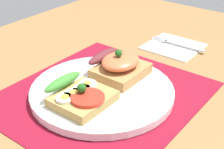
# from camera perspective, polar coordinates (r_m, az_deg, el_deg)

# --- Properties ---
(ground_plane) EXTENTS (1.20, 0.90, 0.03)m
(ground_plane) POSITION_cam_1_polar(r_m,az_deg,el_deg) (0.63, -1.67, -4.88)
(ground_plane) COLOR olive
(placemat) EXTENTS (0.36, 0.33, 0.00)m
(placemat) POSITION_cam_1_polar(r_m,az_deg,el_deg) (0.62, -1.69, -3.54)
(placemat) COLOR maroon
(placemat) RESTS_ON ground_plane
(plate) EXTENTS (0.27, 0.27, 0.01)m
(plate) POSITION_cam_1_polar(r_m,az_deg,el_deg) (0.62, -1.70, -2.87)
(plate) COLOR white
(plate) RESTS_ON placemat
(sandwich_egg_tomato) EXTENTS (0.10, 0.10, 0.04)m
(sandwich_egg_tomato) POSITION_cam_1_polar(r_m,az_deg,el_deg) (0.57, -5.59, -3.54)
(sandwich_egg_tomato) COLOR #AD8C4C
(sandwich_egg_tomato) RESTS_ON plate
(sandwich_salmon) EXTENTS (0.10, 0.10, 0.06)m
(sandwich_salmon) POSITION_cam_1_polar(r_m,az_deg,el_deg) (0.64, 1.21, 1.54)
(sandwich_salmon) COLOR #B37E48
(sandwich_salmon) RESTS_ON plate
(napkin) EXTENTS (0.12, 0.13, 0.01)m
(napkin) POSITION_cam_1_polar(r_m,az_deg,el_deg) (0.82, 10.77, 4.76)
(napkin) COLOR white
(napkin) RESTS_ON ground_plane
(fork) EXTENTS (0.02, 0.14, 0.00)m
(fork) POSITION_cam_1_polar(r_m,az_deg,el_deg) (0.83, 10.90, 5.25)
(fork) COLOR #B7B7BC
(fork) RESTS_ON napkin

